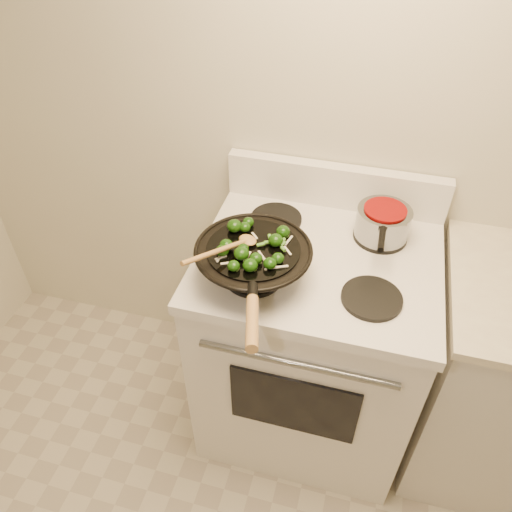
# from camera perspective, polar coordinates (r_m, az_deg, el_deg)

# --- Properties ---
(stove) EXTENTS (0.78, 0.67, 1.08)m
(stove) POSITION_cam_1_polar(r_m,az_deg,el_deg) (1.95, 6.15, -9.91)
(stove) COLOR white
(stove) RESTS_ON ground
(wok) EXTENTS (0.35, 0.57, 0.17)m
(wok) POSITION_cam_1_polar(r_m,az_deg,el_deg) (1.49, -0.30, -0.59)
(wok) COLOR black
(wok) RESTS_ON stove
(stirfry) EXTENTS (0.22, 0.24, 0.04)m
(stirfry) POSITION_cam_1_polar(r_m,az_deg,el_deg) (1.44, -0.52, 1.15)
(stirfry) COLOR #123508
(stirfry) RESTS_ON wok
(wooden_spoon) EXTENTS (0.16, 0.25, 0.07)m
(wooden_spoon) POSITION_cam_1_polar(r_m,az_deg,el_deg) (1.42, -2.97, 1.11)
(wooden_spoon) COLOR #A47841
(wooden_spoon) RESTS_ON wok
(saucepan) EXTENTS (0.18, 0.29, 0.10)m
(saucepan) POSITION_cam_1_polar(r_m,az_deg,el_deg) (1.69, 14.30, 3.77)
(saucepan) COLOR gray
(saucepan) RESTS_ON stove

